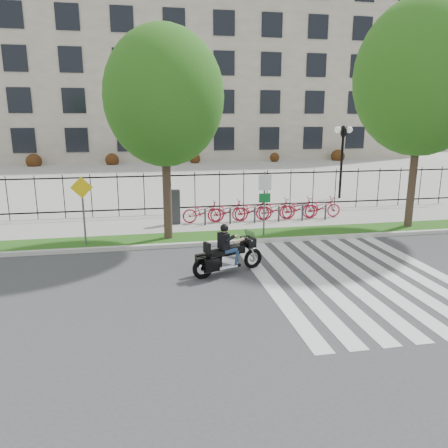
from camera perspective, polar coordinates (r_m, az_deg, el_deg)
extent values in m
plane|color=#3D3C3F|center=(12.36, -4.05, -8.40)|extent=(120.00, 120.00, 0.00)
cube|color=beige|center=(16.19, -5.77, -2.76)|extent=(60.00, 0.20, 0.15)
cube|color=#2A5A16|center=(17.01, -6.02, -1.96)|extent=(60.00, 1.50, 0.15)
cube|color=#A8A69D|center=(19.42, -6.65, -0.01)|extent=(60.00, 3.50, 0.15)
cube|color=#A8A69D|center=(36.70, -8.69, 6.33)|extent=(80.00, 34.00, 0.10)
cube|color=gray|center=(56.66, -9.92, 18.91)|extent=(60.00, 20.00, 20.00)
cylinder|color=black|center=(26.10, 15.07, 7.41)|extent=(0.14, 0.14, 4.00)
cylinder|color=black|center=(25.97, 15.34, 11.57)|extent=(0.06, 0.70, 0.70)
sphere|color=white|center=(25.82, 14.64, 11.83)|extent=(0.36, 0.36, 0.36)
sphere|color=white|center=(26.12, 16.06, 11.76)|extent=(0.36, 0.36, 0.36)
cylinder|color=#35261D|center=(16.55, -7.47, 4.79)|extent=(0.32, 0.32, 3.93)
ellipsoid|color=#1B5914|center=(16.38, -7.83, 16.14)|extent=(4.32, 4.32, 4.97)
cylinder|color=#35261D|center=(19.88, 23.45, 6.01)|extent=(0.32, 0.32, 4.44)
ellipsoid|color=#1B5914|center=(19.81, 24.54, 17.06)|extent=(5.39, 5.39, 6.20)
cube|color=#2D2D33|center=(19.01, -6.30, 2.25)|extent=(0.35, 0.25, 1.50)
imported|color=#A81730|center=(19.19, -2.71, 1.61)|extent=(1.84, 0.64, 0.97)
cylinder|color=#2D2D33|center=(18.73, -2.49, 0.90)|extent=(0.08, 0.08, 0.70)
imported|color=#A81730|center=(19.37, 0.52, 1.74)|extent=(1.84, 0.64, 0.97)
cylinder|color=#2D2D33|center=(18.92, 0.81, 1.04)|extent=(0.08, 0.08, 0.70)
imported|color=#A81730|center=(19.61, 3.67, 1.86)|extent=(1.84, 0.64, 0.97)
cylinder|color=#2D2D33|center=(19.16, 4.04, 1.17)|extent=(0.08, 0.08, 0.70)
imported|color=#A81730|center=(19.91, 6.74, 1.97)|extent=(1.84, 0.64, 0.97)
cylinder|color=#2D2D33|center=(19.47, 7.17, 1.29)|extent=(0.08, 0.08, 0.70)
imported|color=#A81730|center=(20.26, 9.72, 2.07)|extent=(1.84, 0.64, 0.97)
cylinder|color=#2D2D33|center=(19.83, 10.20, 1.41)|extent=(0.08, 0.08, 0.70)
imported|color=#A81730|center=(20.66, 12.58, 2.17)|extent=(1.84, 0.64, 0.97)
cylinder|color=#2D2D33|center=(20.24, 13.11, 1.52)|extent=(0.08, 0.08, 0.70)
cylinder|color=#59595B|center=(16.95, 5.28, 2.60)|extent=(0.07, 0.07, 2.50)
cube|color=white|center=(16.77, 5.38, 5.43)|extent=(0.50, 0.03, 0.60)
cube|color=#0C6626|center=(16.87, 5.33, 3.41)|extent=(0.45, 0.03, 0.35)
cylinder|color=#59595B|center=(16.46, -17.87, 1.48)|extent=(0.07, 0.07, 2.40)
cube|color=yellow|center=(16.26, -18.12, 4.55)|extent=(0.78, 0.03, 0.78)
torus|color=black|center=(13.86, 3.80, -4.51)|extent=(0.65, 0.33, 0.65)
torus|color=black|center=(12.99, -2.76, -5.75)|extent=(0.69, 0.36, 0.68)
cube|color=black|center=(13.59, 3.18, -2.35)|extent=(0.44, 0.58, 0.28)
cube|color=#26262B|center=(13.57, 3.42, -1.44)|extent=(0.29, 0.49, 0.28)
cube|color=silver|center=(13.35, 0.46, -4.74)|extent=(0.64, 0.49, 0.37)
cube|color=black|center=(13.39, 1.49, -3.29)|extent=(0.59, 0.47, 0.24)
cube|color=black|center=(13.10, -0.78, -3.76)|extent=(0.73, 0.54, 0.13)
cube|color=black|center=(12.87, -2.24, -3.13)|extent=(0.19, 0.33, 0.32)
cube|color=black|center=(12.77, -1.62, -5.38)|extent=(0.49, 0.30, 0.37)
cube|color=black|center=(13.24, -2.79, -4.69)|extent=(0.49, 0.30, 0.37)
cube|color=black|center=(13.10, -0.07, -2.23)|extent=(0.34, 0.43, 0.49)
sphere|color=tan|center=(13.02, 0.04, -0.70)|extent=(0.22, 0.22, 0.22)
sphere|color=black|center=(13.01, 0.04, -0.54)|extent=(0.25, 0.25, 0.25)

